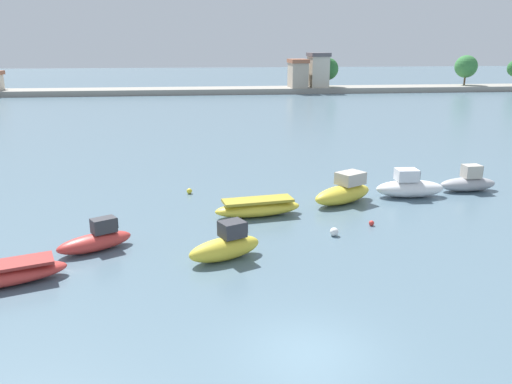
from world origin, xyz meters
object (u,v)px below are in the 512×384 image
at_px(moored_boat_0, 0,275).
at_px(mooring_buoy_2, 371,223).
at_px(mooring_buoy_0, 334,232).
at_px(moored_boat_1, 96,240).
at_px(moored_boat_2, 226,246).
at_px(mooring_buoy_3, 189,191).
at_px(moored_boat_3, 258,208).
at_px(moored_boat_4, 344,192).
at_px(moored_boat_6, 468,182).
at_px(moored_boat_5, 409,187).

distance_m(moored_boat_0, mooring_buoy_2, 17.08).
distance_m(moored_boat_0, mooring_buoy_0, 14.57).
xyz_separation_m(moored_boat_1, moored_boat_2, (5.71, -1.71, 0.12)).
bearing_deg(moored_boat_2, mooring_buoy_3, 73.81).
distance_m(moored_boat_3, moored_boat_4, 5.55).
bearing_deg(moored_boat_6, mooring_buoy_0, -149.62).
bearing_deg(mooring_buoy_2, moored_boat_2, -156.40).
relative_size(moored_boat_2, mooring_buoy_2, 12.76).
distance_m(moored_boat_1, moored_boat_6, 22.73).
bearing_deg(moored_boat_0, moored_boat_6, 4.02).
distance_m(moored_boat_6, mooring_buoy_0, 12.48).
height_order(moored_boat_0, moored_boat_1, moored_boat_1).
bearing_deg(moored_boat_1, moored_boat_3, -2.87).
xyz_separation_m(moored_boat_4, moored_boat_5, (4.28, 0.74, -0.06)).
bearing_deg(moored_boat_1, moored_boat_5, -9.34).
bearing_deg(moored_boat_6, moored_boat_2, -153.05).
xyz_separation_m(moored_boat_6, mooring_buoy_0, (-10.49, -6.74, -0.35)).
bearing_deg(moored_boat_0, mooring_buoy_2, -2.49).
distance_m(moored_boat_4, moored_boat_5, 4.35).
distance_m(moored_boat_0, moored_boat_3, 12.95).
xyz_separation_m(moored_boat_3, moored_boat_6, (13.77, 3.26, 0.11)).
xyz_separation_m(moored_boat_0, mooring_buoy_0, (14.12, 3.60, -0.20)).
bearing_deg(mooring_buoy_0, moored_boat_6, 32.70).
relative_size(moored_boat_5, mooring_buoy_3, 12.35).
bearing_deg(mooring_buoy_2, mooring_buoy_0, -152.52).
distance_m(moored_boat_2, moored_boat_4, 10.40).
xyz_separation_m(moored_boat_3, mooring_buoy_0, (3.27, -3.47, -0.24)).
xyz_separation_m(moored_boat_6, mooring_buoy_2, (-8.21, -5.55, -0.42)).
distance_m(moored_boat_2, mooring_buoy_0, 5.79).
xyz_separation_m(moored_boat_1, moored_boat_5, (17.35, 6.38, 0.13)).
distance_m(moored_boat_5, mooring_buoy_0, 8.65).
xyz_separation_m(moored_boat_3, mooring_buoy_3, (-3.68, 4.76, -0.28)).
distance_m(moored_boat_3, mooring_buoy_0, 4.78).
relative_size(moored_boat_0, mooring_buoy_3, 14.99).
xyz_separation_m(moored_boat_0, moored_boat_4, (16.11, 8.80, 0.27)).
bearing_deg(moored_boat_5, moored_boat_3, -162.52).
bearing_deg(moored_boat_5, moored_boat_2, -142.18).
bearing_deg(moored_boat_0, mooring_buoy_3, 40.03).
distance_m(moored_boat_0, moored_boat_5, 22.52).
bearing_deg(mooring_buoy_3, moored_boat_6, -4.90).
distance_m(moored_boat_0, moored_boat_1, 4.39).
relative_size(moored_boat_0, moored_boat_2, 1.45).
bearing_deg(mooring_buoy_0, moored_boat_3, 133.29).
bearing_deg(mooring_buoy_3, moored_boat_4, -18.77).
bearing_deg(mooring_buoy_0, moored_boat_5, 43.43).
distance_m(moored_boat_2, mooring_buoy_2, 8.36).
bearing_deg(mooring_buoy_2, moored_boat_3, 157.61).
relative_size(moored_boat_3, moored_boat_4, 1.12).
height_order(moored_boat_2, mooring_buoy_2, moored_boat_2).
xyz_separation_m(moored_boat_1, moored_boat_4, (13.06, 5.64, 0.19)).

